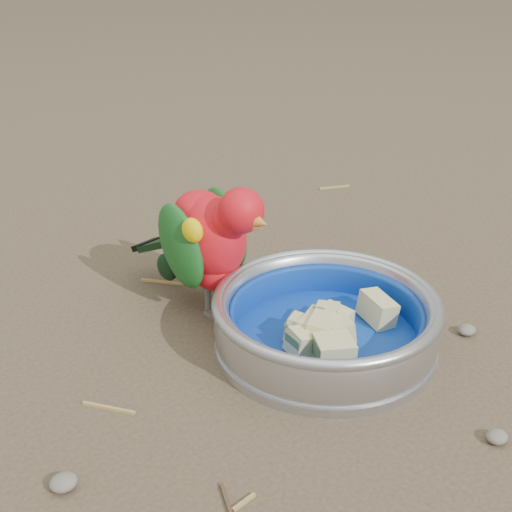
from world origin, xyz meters
TOP-DOWN VIEW (x-y plane):
  - ground at (0.00, 0.00)m, footprint 60.00×60.00m
  - food_bowl at (-0.02, 0.08)m, footprint 0.23×0.23m
  - bowl_wall at (-0.02, 0.08)m, footprint 0.23×0.23m
  - fruit_wedges at (-0.02, 0.08)m, footprint 0.14×0.14m
  - lory_parrot at (-0.07, 0.22)m, footprint 0.13×0.21m
  - ground_debris at (0.04, 0.05)m, footprint 0.90×0.80m

SIDE VIEW (x-z plane):
  - ground at x=0.00m, z-range 0.00..0.00m
  - ground_debris at x=0.04m, z-range 0.00..0.01m
  - food_bowl at x=-0.02m, z-range 0.00..0.02m
  - fruit_wedges at x=-0.02m, z-range 0.02..0.05m
  - bowl_wall at x=-0.02m, z-range 0.02..0.06m
  - lory_parrot at x=-0.07m, z-range 0.00..0.15m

